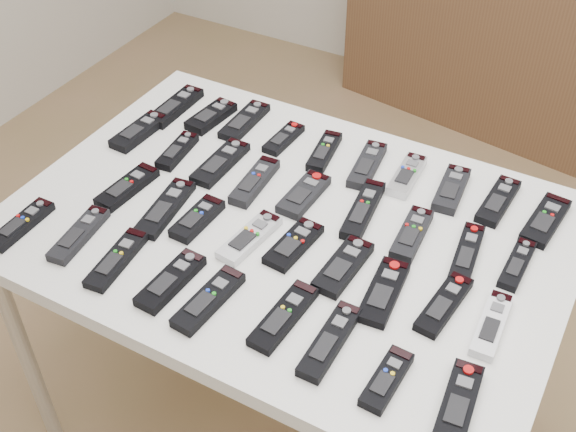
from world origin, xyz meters
The scene contains 40 objects.
ground centered at (0.00, 0.00, 0.00)m, with size 4.00×4.00×0.00m, color olive.
table centered at (-0.09, -0.08, 0.72)m, with size 1.25×0.88×0.78m.
sideboard centered at (0.02, 1.78, 0.39)m, with size 1.55×0.38×0.77m, color #543521.
remote_0 centered at (-0.59, 0.19, 0.79)m, with size 0.06×0.20×0.02m, color black.
remote_1 centered at (-0.48, 0.19, 0.79)m, with size 0.06×0.15×0.02m, color black.
remote_2 centered at (-0.39, 0.22, 0.79)m, with size 0.06×0.18×0.02m, color black.
remote_3 centered at (-0.25, 0.20, 0.79)m, with size 0.05×0.14×0.02m, color black.
remote_4 centered at (-0.14, 0.20, 0.79)m, with size 0.05×0.16×0.02m, color black.
remote_5 centered at (-0.02, 0.20, 0.79)m, with size 0.05×0.18×0.02m, color black.
remote_6 centered at (0.09, 0.20, 0.79)m, with size 0.05×0.16×0.02m, color #B7B7BC.
remote_7 centered at (0.20, 0.21, 0.79)m, with size 0.06×0.17×0.02m, color black.
remote_8 centered at (0.31, 0.22, 0.79)m, with size 0.05×0.18×0.02m, color black.
remote_9 centered at (0.42, 0.21, 0.79)m, with size 0.06×0.18×0.02m, color black.
remote_10 centered at (-0.60, 0.04, 0.79)m, with size 0.06×0.17×0.02m, color black.
remote_11 centered at (-0.46, 0.02, 0.79)m, with size 0.04×0.15×0.02m, color black.
remote_12 centered at (-0.34, 0.03, 0.79)m, with size 0.06×0.19×0.02m, color black.
remote_13 centered at (-0.23, 0.00, 0.79)m, with size 0.05×0.18×0.02m, color black.
remote_14 centered at (-0.10, 0.02, 0.79)m, with size 0.06×0.16×0.02m, color black.
remote_15 centered at (0.05, 0.04, 0.79)m, with size 0.05×0.20×0.02m, color black.
remote_16 centered at (0.18, 0.01, 0.79)m, with size 0.05×0.17×0.02m, color black.
remote_17 centered at (0.30, 0.01, 0.79)m, with size 0.05×0.18×0.02m, color black.
remote_18 centered at (0.40, 0.03, 0.79)m, with size 0.04×0.15×0.02m, color black.
remote_19 centered at (-0.48, -0.16, 0.79)m, with size 0.05×0.17×0.02m, color black.
remote_20 centered at (-0.36, -0.18, 0.79)m, with size 0.06×0.20×0.02m, color black.
remote_21 centered at (-0.27, -0.18, 0.79)m, with size 0.05×0.15×0.02m, color black.
remote_22 centered at (-0.13, -0.17, 0.79)m, with size 0.05×0.17×0.02m, color #B7B7BC.
remote_23 centered at (-0.04, -0.14, 0.79)m, with size 0.06×0.16×0.02m, color black.
remote_24 centered at (0.09, -0.15, 0.79)m, with size 0.06×0.17×0.02m, color black.
remote_25 centered at (0.19, -0.18, 0.79)m, with size 0.06×0.18×0.02m, color black.
remote_26 centered at (0.31, -0.15, 0.79)m, with size 0.05×0.18×0.02m, color black.
remote_27 centered at (0.41, -0.16, 0.79)m, with size 0.05×0.17×0.02m, color silver.
remote_28 centered at (-0.61, -0.38, 0.79)m, with size 0.05×0.17×0.02m, color black.
remote_29 centered at (-0.47, -0.35, 0.79)m, with size 0.05×0.18×0.02m, color black.
remote_30 centered at (-0.35, -0.37, 0.79)m, with size 0.05×0.18×0.02m, color black.
remote_31 centered at (-0.21, -0.36, 0.79)m, with size 0.06×0.17×0.02m, color black.
remote_32 centered at (-0.11, -0.37, 0.79)m, with size 0.05×0.18×0.02m, color black.
remote_33 centered at (0.04, -0.33, 0.79)m, with size 0.05×0.19×0.02m, color black.
remote_34 centered at (0.15, -0.34, 0.79)m, with size 0.05×0.19×0.02m, color black.
remote_35 centered at (0.28, -0.37, 0.79)m, with size 0.05×0.14×0.02m, color black.
remote_36 centered at (0.41, -0.36, 0.79)m, with size 0.05×0.18×0.02m, color black.
Camera 1 is at (0.51, -1.15, 1.87)m, focal length 45.00 mm.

